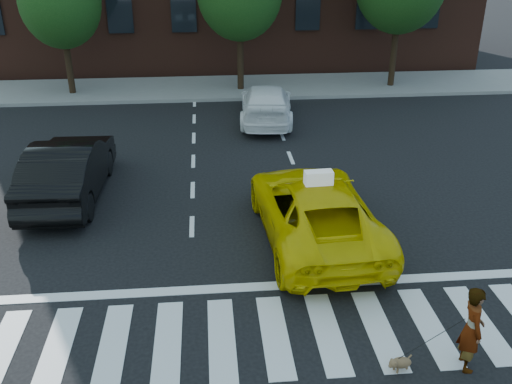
% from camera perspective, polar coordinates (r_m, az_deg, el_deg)
% --- Properties ---
extents(ground, '(120.00, 120.00, 0.00)m').
position_cam_1_polar(ground, '(11.06, 1.90, -14.15)').
color(ground, black).
rests_on(ground, ground).
extents(crosswalk, '(13.00, 2.40, 0.01)m').
position_cam_1_polar(crosswalk, '(11.06, 1.90, -14.12)').
color(crosswalk, silver).
rests_on(crosswalk, ground).
extents(stop_line, '(12.00, 0.30, 0.01)m').
position_cam_1_polar(stop_line, '(12.33, 0.99, -9.40)').
color(stop_line, silver).
rests_on(stop_line, ground).
extents(sidewalk_far, '(30.00, 4.00, 0.15)m').
position_cam_1_polar(sidewalk_far, '(26.90, -2.69, 10.40)').
color(sidewalk_far, slate).
rests_on(sidewalk_far, ground).
extents(taxi, '(2.89, 5.72, 1.55)m').
position_cam_1_polar(taxi, '(13.78, 5.94, -1.78)').
color(taxi, '#DBC104').
rests_on(taxi, ground).
extents(black_sedan, '(1.89, 5.10, 1.67)m').
position_cam_1_polar(black_sedan, '(16.66, -18.26, 2.20)').
color(black_sedan, black).
rests_on(black_sedan, ground).
extents(white_suv, '(2.42, 4.95, 1.39)m').
position_cam_1_polar(white_suv, '(22.23, 1.03, 8.84)').
color(white_suv, white).
rests_on(white_suv, ground).
extents(woman, '(0.46, 0.63, 1.62)m').
position_cam_1_polar(woman, '(10.58, 20.78, -12.65)').
color(woman, '#999999').
rests_on(woman, ground).
extents(dog, '(0.49, 0.32, 0.29)m').
position_cam_1_polar(dog, '(10.54, 14.15, -16.25)').
color(dog, '#845E43').
rests_on(dog, ground).
extents(taxi_sign, '(0.67, 0.32, 0.32)m').
position_cam_1_polar(taxi_sign, '(13.20, 6.28, 1.43)').
color(taxi_sign, white).
rests_on(taxi_sign, taxi).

